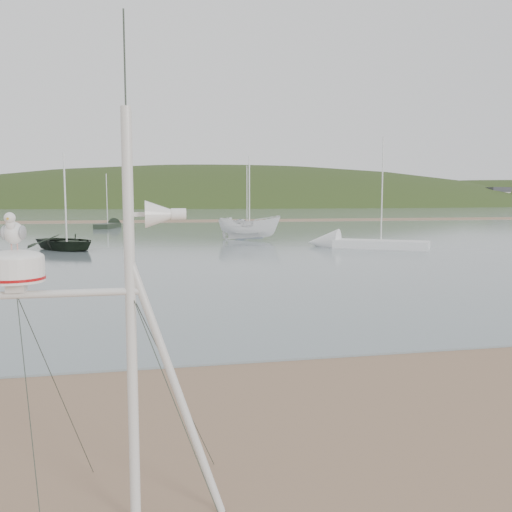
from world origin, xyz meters
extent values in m
plane|color=#84644C|center=(0.00, 0.00, 0.00)|extent=(560.00, 560.00, 0.00)
cube|color=slate|center=(0.00, 132.00, 0.02)|extent=(560.00, 256.00, 0.04)
cube|color=#84644C|center=(0.00, 70.00, 0.07)|extent=(560.00, 7.00, 0.07)
ellipsoid|color=#243415|center=(40.00, 235.00, -22.00)|extent=(400.00, 180.00, 80.00)
ellipsoid|color=#243415|center=(180.00, 235.00, -15.40)|extent=(300.00, 135.00, 56.00)
cube|color=beige|center=(-36.00, 196.00, 4.00)|extent=(8.40, 6.30, 8.00)
cube|color=beige|center=(-10.00, 196.00, 4.00)|extent=(8.40, 6.30, 8.00)
cube|color=beige|center=(16.00, 196.00, 4.00)|extent=(8.40, 6.30, 8.00)
cube|color=beige|center=(42.00, 196.00, 4.00)|extent=(8.40, 6.30, 8.00)
cube|color=beige|center=(68.00, 196.00, 4.00)|extent=(8.40, 6.30, 8.00)
cube|color=beige|center=(94.00, 196.00, 4.00)|extent=(8.40, 6.30, 8.00)
cube|color=beige|center=(120.00, 196.00, 4.00)|extent=(8.40, 6.30, 8.00)
cube|color=beige|center=(146.00, 196.00, 4.00)|extent=(8.40, 6.30, 8.00)
cylinder|color=silver|center=(1.18, -0.73, 1.95)|extent=(0.10, 0.10, 3.91)
cylinder|color=silver|center=(1.59, -0.73, 1.27)|extent=(0.91, 0.08, 2.57)
cylinder|color=silver|center=(0.64, -0.73, 2.25)|extent=(1.27, 0.07, 0.07)
cylinder|color=#2D382D|center=(1.18, -0.73, 4.30)|extent=(0.02, 0.02, 0.88)
cube|color=silver|center=(0.20, -0.73, 2.32)|extent=(0.16, 0.16, 0.09)
cylinder|color=white|center=(0.20, -0.73, 2.47)|extent=(0.49, 0.49, 0.22)
cylinder|color=#B40C10|center=(0.20, -0.73, 2.40)|extent=(0.50, 0.50, 0.02)
ellipsoid|color=white|center=(0.20, -0.73, 2.58)|extent=(0.49, 0.49, 0.14)
cone|color=white|center=(1.45, -0.73, 2.95)|extent=(0.25, 0.25, 0.25)
cylinder|color=white|center=(1.63, -0.73, 2.95)|extent=(0.14, 0.11, 0.11)
cube|color=silver|center=(1.28, -0.73, 2.95)|extent=(0.20, 0.04, 0.04)
cylinder|color=tan|center=(0.18, -0.73, 2.68)|extent=(0.01, 0.01, 0.07)
cylinder|color=tan|center=(0.23, -0.73, 2.68)|extent=(0.01, 0.01, 0.07)
ellipsoid|color=white|center=(0.20, -0.73, 2.80)|extent=(0.17, 0.26, 0.20)
ellipsoid|color=#989A9F|center=(0.13, -0.74, 2.80)|extent=(0.05, 0.21, 0.13)
ellipsoid|color=#989A9F|center=(0.28, -0.74, 2.80)|extent=(0.05, 0.21, 0.13)
cone|color=white|center=(0.20, -0.59, 2.78)|extent=(0.09, 0.08, 0.09)
ellipsoid|color=white|center=(0.20, -0.82, 2.88)|extent=(0.08, 0.08, 0.11)
sphere|color=white|center=(0.20, -0.85, 2.93)|extent=(0.09, 0.09, 0.09)
cone|color=gold|center=(0.20, -0.90, 2.93)|extent=(0.02, 0.05, 0.02)
imported|color=black|center=(-3.25, 28.27, 2.40)|extent=(3.18, 2.95, 4.71)
imported|color=white|center=(9.10, 34.27, 2.39)|extent=(2.24, 2.21, 4.70)
cube|color=black|center=(-2.43, 53.22, 0.29)|extent=(2.65, 4.94, 0.50)
cone|color=black|center=(-1.67, 56.14, 0.29)|extent=(1.88, 1.98, 1.51)
cylinder|color=silver|center=(-2.43, 53.22, 3.13)|extent=(0.08, 0.08, 5.18)
cube|color=white|center=(15.69, 25.41, 0.29)|extent=(5.81, 4.69, 0.50)
cone|color=white|center=(12.62, 27.43, 0.29)|extent=(2.69, 2.64, 1.84)
cylinder|color=silver|center=(15.69, 25.41, 3.70)|extent=(0.08, 0.08, 6.32)
cube|color=#122042|center=(10.85, 44.43, 0.29)|extent=(1.97, 5.23, 0.50)
cone|color=#122042|center=(10.64, 47.71, 0.29)|extent=(1.76, 1.90, 1.64)
cylinder|color=silver|center=(10.85, 44.43, 3.37)|extent=(0.08, 0.08, 5.65)
camera|label=1|loc=(1.31, -5.77, 3.09)|focal=38.00mm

